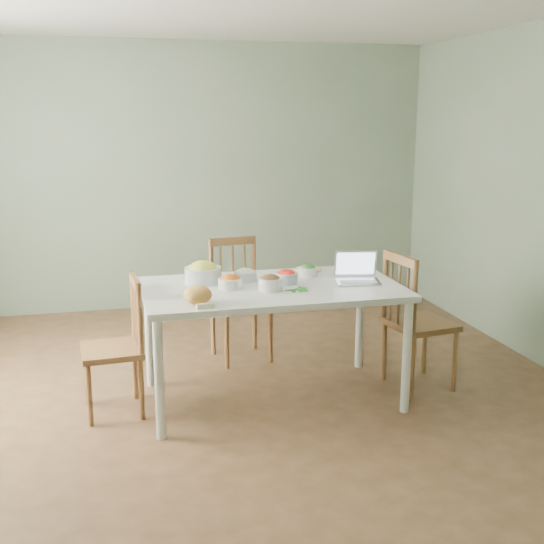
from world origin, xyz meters
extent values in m
cube|color=#402C18|center=(0.00, 0.00, 0.00)|extent=(5.00, 5.00, 0.00)
cube|color=white|center=(0.00, 0.00, 2.70)|extent=(5.00, 5.00, 0.00)
cube|color=#596A53|center=(0.00, 2.50, 1.35)|extent=(5.00, 0.00, 2.70)
cube|color=#596A53|center=(0.00, -2.50, 1.35)|extent=(5.00, 0.00, 2.70)
ellipsoid|color=#C38D41|center=(-0.33, -0.42, 0.89)|extent=(0.23, 0.23, 0.12)
cube|color=beige|center=(-0.31, -0.54, 0.85)|extent=(0.11, 0.05, 0.03)
cylinder|color=tan|center=(0.61, 0.29, 0.84)|extent=(0.24, 0.24, 0.02)
camera|label=1|loc=(-0.88, -4.58, 2.02)|focal=45.40mm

